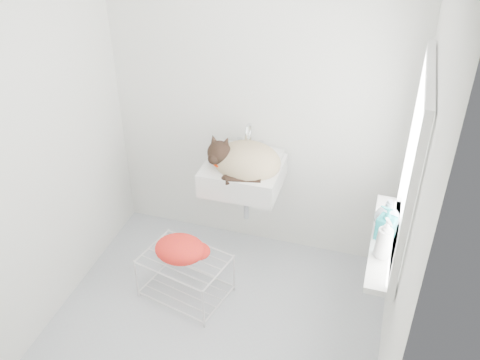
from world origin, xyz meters
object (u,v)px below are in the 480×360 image
(sink, at_px, (243,164))
(bottle_c, at_px, (385,227))
(bottle_a, at_px, (381,256))
(wire_rack, at_px, (186,278))
(bottle_b, at_px, (384,238))
(cat, at_px, (244,161))

(sink, height_order, bottle_c, sink)
(sink, relative_size, bottle_c, 2.81)
(sink, bearing_deg, bottle_a, -34.47)
(wire_rack, height_order, bottle_a, bottle_a)
(sink, distance_m, bottle_b, 1.15)
(wire_rack, relative_size, bottle_c, 2.94)
(bottle_b, height_order, bottle_c, bottle_b)
(sink, xyz_separation_m, wire_rack, (-0.27, -0.52, -0.70))
(wire_rack, xyz_separation_m, bottle_a, (1.29, -0.18, 0.70))
(sink, height_order, bottle_b, sink)
(bottle_a, bearing_deg, sink, 145.53)
(bottle_a, bearing_deg, bottle_c, 90.00)
(bottle_b, bearing_deg, cat, 152.82)
(sink, xyz_separation_m, cat, (0.01, -0.02, 0.04))
(bottle_c, bearing_deg, wire_rack, -175.89)
(cat, distance_m, wire_rack, 0.94)
(cat, distance_m, bottle_c, 1.09)
(sink, bearing_deg, wire_rack, -117.62)
(cat, height_order, wire_rack, cat)
(bottle_b, xyz_separation_m, bottle_c, (0.00, 0.11, 0.00))
(bottle_a, relative_size, bottle_c, 1.12)
(cat, xyz_separation_m, bottle_b, (1.01, -0.52, -0.04))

